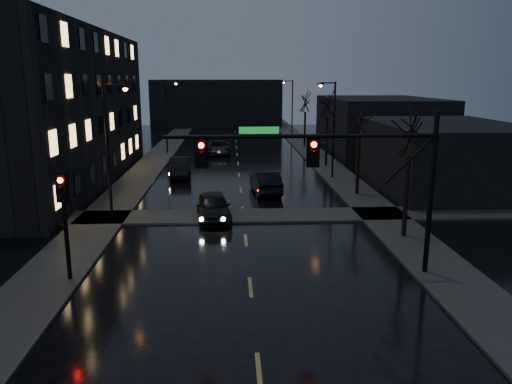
{
  "coord_description": "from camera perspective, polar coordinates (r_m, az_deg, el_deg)",
  "views": [
    {
      "loc": [
        -0.75,
        -10.86,
        8.28
      ],
      "look_at": [
        0.4,
        11.3,
        3.2
      ],
      "focal_mm": 35.0,
      "sensor_mm": 36.0,
      "label": 1
    }
  ],
  "objects": [
    {
      "name": "streetlight_r_far",
      "position": [
        69.45,
        3.99,
        9.97
      ],
      "size": [
        1.53,
        0.28,
        8.0
      ],
      "color": "black",
      "rests_on": "ground"
    },
    {
      "name": "oncoming_car_a",
      "position": [
        29.83,
        -4.89,
        -1.66
      ],
      "size": [
        2.38,
        4.91,
        1.62
      ],
      "primitive_type": "imported",
      "rotation": [
        0.0,
        0.0,
        0.1
      ],
      "color": "black",
      "rests_on": "ground"
    },
    {
      "name": "far_block",
      "position": [
        88.99,
        -4.48,
        10.1
      ],
      "size": [
        22.0,
        10.0,
        8.0
      ],
      "primitive_type": "cube",
      "color": "black",
      "rests_on": "ground"
    },
    {
      "name": "lead_car",
      "position": [
        36.6,
        1.09,
        1.15
      ],
      "size": [
        2.23,
        5.18,
        1.66
      ],
      "primitive_type": "imported",
      "rotation": [
        0.0,
        0.0,
        3.24
      ],
      "color": "black",
      "rests_on": "ground"
    },
    {
      "name": "oncoming_car_d",
      "position": [
        60.47,
        -5.64,
        5.65
      ],
      "size": [
        2.04,
        4.92,
        1.42
      ],
      "primitive_type": "imported",
      "rotation": [
        0.0,
        0.0,
        -0.01
      ],
      "color": "black",
      "rests_on": "ground"
    },
    {
      "name": "signal_mast",
      "position": [
        20.67,
        9.94,
        3.2
      ],
      "size": [
        11.11,
        0.41,
        7.0
      ],
      "color": "black",
      "rests_on": "ground"
    },
    {
      "name": "tree_mid_b",
      "position": [
        47.78,
        8.22,
        10.76
      ],
      "size": [
        3.74,
        3.74,
        8.59
      ],
      "color": "black",
      "rests_on": "ground"
    },
    {
      "name": "sidewalk_cross",
      "position": [
        30.5,
        -1.45,
        -2.74
      ],
      "size": [
        40.0,
        3.0,
        0.12
      ],
      "primitive_type": "cube",
      "color": "#2D2D2B",
      "rests_on": "ground"
    },
    {
      "name": "streetlight_r_mid",
      "position": [
        41.85,
        8.61,
        7.95
      ],
      "size": [
        1.53,
        0.28,
        8.0
      ],
      "color": "black",
      "rests_on": "ground"
    },
    {
      "name": "streetlight_l_far",
      "position": [
        56.39,
        -10.05,
        9.14
      ],
      "size": [
        1.53,
        0.28,
        8.0
      ],
      "color": "black",
      "rests_on": "ground"
    },
    {
      "name": "tree_mid_a",
      "position": [
        36.13,
        11.85,
        8.73
      ],
      "size": [
        3.3,
        3.3,
        7.58
      ],
      "color": "black",
      "rests_on": "ground"
    },
    {
      "name": "oncoming_car_c",
      "position": [
        55.7,
        -4.22,
        5.09
      ],
      "size": [
        2.56,
        5.44,
        1.5
      ],
      "primitive_type": "imported",
      "rotation": [
        0.0,
        0.0,
        0.01
      ],
      "color": "black",
      "rests_on": "ground"
    },
    {
      "name": "tree_far",
      "position": [
        61.59,
        5.68,
        10.77
      ],
      "size": [
        3.43,
        3.43,
        7.88
      ],
      "color": "black",
      "rests_on": "ground"
    },
    {
      "name": "tree_near",
      "position": [
        26.57,
        17.35,
        7.87
      ],
      "size": [
        3.52,
        3.52,
        8.08
      ],
      "color": "black",
      "rests_on": "ground"
    },
    {
      "name": "sidewalk_left",
      "position": [
        47.23,
        -12.38,
        2.57
      ],
      "size": [
        3.0,
        140.0,
        0.12
      ],
      "primitive_type": "cube",
      "color": "#2D2D2B",
      "rests_on": "ground"
    },
    {
      "name": "commercial_right_far",
      "position": [
        61.71,
        13.89,
        7.62
      ],
      "size": [
        12.0,
        18.0,
        6.0
      ],
      "primitive_type": "cube",
      "color": "black",
      "rests_on": "ground"
    },
    {
      "name": "apartment_block",
      "position": [
        43.85,
        -24.31,
        8.79
      ],
      "size": [
        12.0,
        30.0,
        12.0
      ],
      "primitive_type": "cube",
      "color": "black",
      "rests_on": "ground"
    },
    {
      "name": "signal_pole_left",
      "position": [
        21.62,
        -21.07,
        -2.09
      ],
      "size": [
        0.35,
        0.41,
        4.53
      ],
      "color": "black",
      "rests_on": "ground"
    },
    {
      "name": "oncoming_car_b",
      "position": [
        43.21,
        -8.67,
        2.81
      ],
      "size": [
        2.25,
        5.16,
        1.65
      ],
      "primitive_type": "imported",
      "rotation": [
        0.0,
        0.0,
        0.1
      ],
      "color": "black",
      "rests_on": "ground"
    },
    {
      "name": "sidewalk_right",
      "position": [
        47.5,
        8.32,
        2.8
      ],
      "size": [
        3.0,
        140.0,
        0.12
      ],
      "primitive_type": "cube",
      "color": "#2D2D2B",
      "rests_on": "ground"
    },
    {
      "name": "streetlight_l_near",
      "position": [
        29.87,
        -16.25,
        5.64
      ],
      "size": [
        1.53,
        0.28,
        8.0
      ],
      "color": "black",
      "rests_on": "ground"
    },
    {
      "name": "commercial_right_near",
      "position": [
        40.7,
        20.65,
        3.9
      ],
      "size": [
        10.0,
        14.0,
        5.0
      ],
      "primitive_type": "cube",
      "color": "black",
      "rests_on": "ground"
    }
  ]
}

